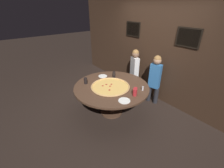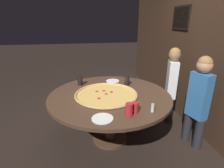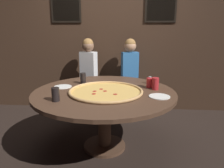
# 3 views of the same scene
# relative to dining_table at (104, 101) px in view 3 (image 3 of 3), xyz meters

# --- Properties ---
(ground_plane) EXTENTS (24.00, 24.00, 0.00)m
(ground_plane) POSITION_rel_dining_table_xyz_m (0.00, 0.00, -0.62)
(ground_plane) COLOR black
(back_wall) EXTENTS (6.40, 0.08, 2.60)m
(back_wall) POSITION_rel_dining_table_xyz_m (0.00, 1.44, 0.68)
(back_wall) COLOR #3D281C
(back_wall) RESTS_ON ground_plane
(dining_table) EXTENTS (1.68, 1.68, 0.74)m
(dining_table) POSITION_rel_dining_table_xyz_m (0.00, 0.00, 0.00)
(dining_table) COLOR #4C3323
(dining_table) RESTS_ON ground_plane
(giant_pizza) EXTENTS (0.86, 0.86, 0.03)m
(giant_pizza) POSITION_rel_dining_table_xyz_m (0.03, -0.05, 0.13)
(giant_pizza) COLOR #EAB75B
(giant_pizza) RESTS_ON dining_table
(drink_cup_near_left) EXTENTS (0.07, 0.07, 0.15)m
(drink_cup_near_left) POSITION_rel_dining_table_xyz_m (-0.32, 0.33, 0.19)
(drink_cup_near_left) COLOR black
(drink_cup_near_left) RESTS_ON dining_table
(drink_cup_by_shaker) EXTENTS (0.08, 0.08, 0.14)m
(drink_cup_by_shaker) POSITION_rel_dining_table_xyz_m (-0.45, -0.40, 0.19)
(drink_cup_by_shaker) COLOR black
(drink_cup_by_shaker) RESTS_ON dining_table
(drink_cup_beside_pizza) EXTENTS (0.08, 0.08, 0.12)m
(drink_cup_beside_pizza) POSITION_rel_dining_table_xyz_m (0.55, 0.19, 0.18)
(drink_cup_beside_pizza) COLOR #B22328
(drink_cup_beside_pizza) RESTS_ON dining_table
(drink_cup_far_left) EXTENTS (0.08, 0.08, 0.15)m
(drink_cup_far_left) POSITION_rel_dining_table_xyz_m (0.61, 0.11, 0.19)
(drink_cup_far_left) COLOR #B22328
(drink_cup_far_left) RESTS_ON dining_table
(white_plate_right_side) EXTENTS (0.23, 0.23, 0.01)m
(white_plate_right_side) POSITION_rel_dining_table_xyz_m (0.62, -0.18, 0.12)
(white_plate_right_side) COLOR white
(white_plate_right_side) RESTS_ON dining_table
(white_plate_left_side) EXTENTS (0.22, 0.22, 0.01)m
(white_plate_left_side) POSITION_rel_dining_table_xyz_m (-0.54, 0.14, 0.12)
(white_plate_left_side) COLOR white
(white_plate_left_side) RESTS_ON dining_table
(condiment_shaker) EXTENTS (0.04, 0.04, 0.10)m
(condiment_shaker) POSITION_rel_dining_table_xyz_m (0.57, 0.39, 0.17)
(condiment_shaker) COLOR silver
(condiment_shaker) RESTS_ON dining_table
(diner_far_left) EXTENTS (0.34, 0.22, 1.30)m
(diner_far_left) POSITION_rel_dining_table_xyz_m (-0.39, 1.13, 0.12)
(diner_far_left) COLOR #232328
(diner_far_left) RESTS_ON ground_plane
(diner_centre_back) EXTENTS (0.34, 0.21, 1.30)m
(diner_centre_back) POSITION_rel_dining_table_xyz_m (0.31, 1.16, 0.12)
(diner_centre_back) COLOR #232328
(diner_centre_back) RESTS_ON ground_plane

